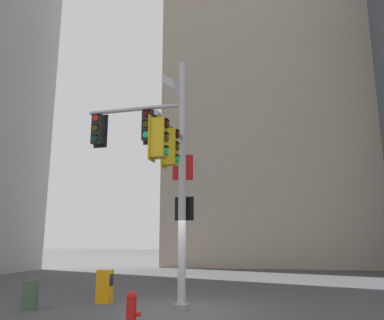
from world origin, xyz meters
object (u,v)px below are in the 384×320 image
object	(u,v)px
signal_pole_assembly	(159,154)
newspaper_box	(105,286)
trash_bin	(30,295)
fire_hydrant	(131,310)

from	to	relation	value
signal_pole_assembly	newspaper_box	xyz separation A→B (m)	(-2.03, 1.07, -3.96)
newspaper_box	trash_bin	distance (m)	2.19
newspaper_box	trash_bin	bearing A→B (deg)	-137.67
fire_hydrant	signal_pole_assembly	bearing A→B (deg)	93.13
signal_pole_assembly	trash_bin	bearing A→B (deg)	-173.65
signal_pole_assembly	newspaper_box	bearing A→B (deg)	152.26
signal_pole_assembly	fire_hydrant	distance (m)	4.64
signal_pole_assembly	fire_hydrant	size ratio (longest dim) A/B	8.92
fire_hydrant	trash_bin	distance (m)	4.23
fire_hydrant	newspaper_box	bearing A→B (deg)	122.47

